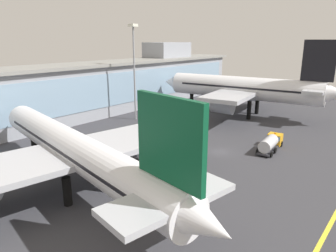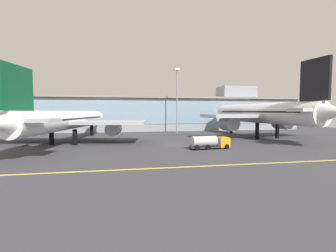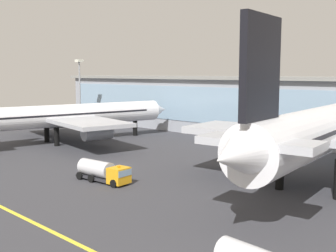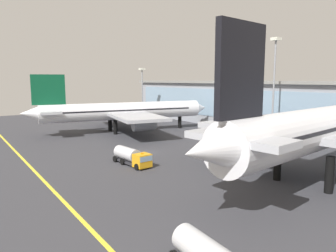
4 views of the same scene
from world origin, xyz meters
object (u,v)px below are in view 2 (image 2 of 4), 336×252
airliner_near_right (261,114)px  apron_light_mast_west (177,91)px  fuel_tanker_truck (211,142)px  apron_light_mast_centre (12,97)px  airliner_near_left (68,121)px

airliner_near_right → apron_light_mast_west: size_ratio=2.14×
apron_light_mast_west → airliner_near_right: bearing=-41.6°
fuel_tanker_truck → apron_light_mast_centre: bearing=143.0°
fuel_tanker_truck → apron_light_mast_west: (0.54, 37.35, 14.44)m
airliner_near_left → fuel_tanker_truck: (33.40, -15.10, -4.41)m
airliner_near_left → apron_light_mast_centre: (-21.47, 18.63, 7.04)m
fuel_tanker_truck → apron_light_mast_centre: size_ratio=0.48×
airliner_near_right → apron_light_mast_west: bearing=41.1°
airliner_near_right → fuel_tanker_truck: (-23.07, -17.33, -6.10)m
apron_light_mast_centre → fuel_tanker_truck: bearing=-31.6°
airliner_near_left → apron_light_mast_west: size_ratio=2.21×
apron_light_mast_centre → apron_light_mast_west: bearing=3.7°
apron_light_mast_west → airliner_near_left: bearing=-146.7°
airliner_near_right → airliner_near_left: bearing=85.0°
airliner_near_right → apron_light_mast_centre: 79.83m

